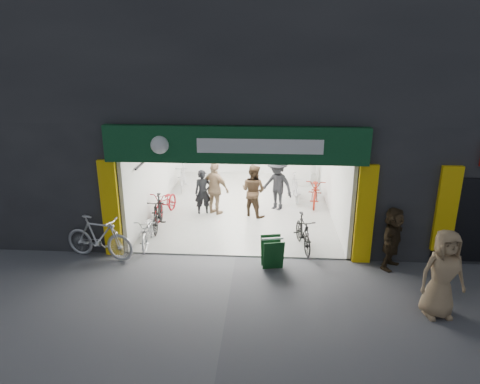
# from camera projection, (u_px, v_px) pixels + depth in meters

# --- Properties ---
(ground) EXTENTS (60.00, 60.00, 0.00)m
(ground) POSITION_uv_depth(u_px,v_px,m) (236.00, 257.00, 11.34)
(ground) COLOR #56565B
(ground) RESTS_ON ground
(building) EXTENTS (17.00, 10.27, 8.00)m
(building) POSITION_uv_depth(u_px,v_px,m) (273.00, 78.00, 14.64)
(building) COLOR #232326
(building) RESTS_ON ground
(bike_left_front) EXTENTS (0.73, 1.68, 0.86)m
(bike_left_front) POSITION_uv_depth(u_px,v_px,m) (148.00, 230.00, 11.94)
(bike_left_front) COLOR silver
(bike_left_front) RESTS_ON ground
(bike_left_midfront) EXTENTS (0.65, 1.76, 1.04)m
(bike_left_midfront) POSITION_uv_depth(u_px,v_px,m) (158.00, 213.00, 12.97)
(bike_left_midfront) COLOR black
(bike_left_midfront) RESTS_ON ground
(bike_left_midback) EXTENTS (0.88, 1.83, 0.92)m
(bike_left_midback) POSITION_uv_depth(u_px,v_px,m) (166.00, 203.00, 13.93)
(bike_left_midback) COLOR maroon
(bike_left_midback) RESTS_ON ground
(bike_left_back) EXTENTS (0.66, 1.74, 1.02)m
(bike_left_back) POSITION_uv_depth(u_px,v_px,m) (183.00, 177.00, 16.65)
(bike_left_back) COLOR #A3A2A7
(bike_left_back) RESTS_ON ground
(bike_right_front) EXTENTS (0.71, 1.68, 0.98)m
(bike_right_front) POSITION_uv_depth(u_px,v_px,m) (303.00, 232.00, 11.64)
(bike_right_front) COLOR black
(bike_right_front) RESTS_ON ground
(bike_right_mid) EXTENTS (0.91, 1.97, 1.00)m
(bike_right_mid) POSITION_uv_depth(u_px,v_px,m) (316.00, 191.00, 15.06)
(bike_right_mid) COLOR maroon
(bike_right_mid) RESTS_ON ground
(bike_right_back) EXTENTS (0.56, 1.64, 0.97)m
(bike_right_back) POSITION_uv_depth(u_px,v_px,m) (295.00, 187.00, 15.51)
(bike_right_back) COLOR #AAAAAE
(bike_right_back) RESTS_ON ground
(parked_bike) EXTENTS (2.03, 0.97, 1.17)m
(parked_bike) POSITION_uv_depth(u_px,v_px,m) (99.00, 237.00, 11.10)
(parked_bike) COLOR silver
(parked_bike) RESTS_ON ground
(customer_a) EXTENTS (0.64, 0.51, 1.52)m
(customer_a) POSITION_uv_depth(u_px,v_px,m) (203.00, 193.00, 14.04)
(customer_a) COLOR black
(customer_a) RESTS_ON ground
(customer_b) EXTENTS (1.07, 1.00, 1.75)m
(customer_b) POSITION_uv_depth(u_px,v_px,m) (253.00, 191.00, 13.85)
(customer_b) COLOR #3C2A1B
(customer_b) RESTS_ON ground
(customer_c) EXTENTS (1.34, 1.21, 1.81)m
(customer_c) POSITION_uv_depth(u_px,v_px,m) (277.00, 185.00, 14.37)
(customer_c) COLOR black
(customer_c) RESTS_ON ground
(customer_d) EXTENTS (1.13, 0.90, 1.80)m
(customer_d) POSITION_uv_depth(u_px,v_px,m) (215.00, 189.00, 13.95)
(customer_d) COLOR #8B6E50
(customer_d) RESTS_ON ground
(pedestrian_near) EXTENTS (0.99, 0.72, 1.89)m
(pedestrian_near) POSITION_uv_depth(u_px,v_px,m) (443.00, 274.00, 8.57)
(pedestrian_near) COLOR #977A58
(pedestrian_near) RESTS_ON ground
(pedestrian_far) EXTENTS (1.22, 1.49, 1.60)m
(pedestrian_far) POSITION_uv_depth(u_px,v_px,m) (393.00, 238.00, 10.56)
(pedestrian_far) COLOR #342718
(pedestrian_far) RESTS_ON ground
(sandwich_board) EXTENTS (0.61, 0.62, 0.80)m
(sandwich_board) POSITION_uv_depth(u_px,v_px,m) (272.00, 252.00, 10.63)
(sandwich_board) COLOR #0D3716
(sandwich_board) RESTS_ON ground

